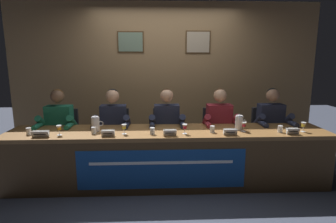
{
  "coord_description": "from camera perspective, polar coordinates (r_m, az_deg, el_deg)",
  "views": [
    {
      "loc": [
        -0.15,
        -3.48,
        1.65
      ],
      "look_at": [
        0.0,
        0.0,
        0.98
      ],
      "focal_mm": 29.41,
      "sensor_mm": 36.0,
      "label": 1
    }
  ],
  "objects": [
    {
      "name": "ground_plane",
      "position": [
        3.85,
        0.0,
        -14.41
      ],
      "size": [
        12.0,
        12.0,
        0.0
      ],
      "primitive_type": "plane",
      "color": "#383D4C"
    },
    {
      "name": "wall_back_panelled",
      "position": [
        4.93,
        -0.74,
        6.92
      ],
      "size": [
        5.35,
        0.14,
        2.6
      ],
      "color": "#937047",
      "rests_on": "ground_plane"
    },
    {
      "name": "conference_table",
      "position": [
        3.56,
        0.04,
        -7.82
      ],
      "size": [
        4.15,
        0.74,
        0.73
      ],
      "color": "brown",
      "rests_on": "ground_plane"
    },
    {
      "name": "chair_far_left",
      "position": [
        4.43,
        -20.77,
        -5.67
      ],
      "size": [
        0.44,
        0.44,
        0.9
      ],
      "color": "black",
      "rests_on": "ground_plane"
    },
    {
      "name": "panelist_far_left",
      "position": [
        4.18,
        -21.87,
        -2.8
      ],
      "size": [
        0.51,
        0.48,
        1.23
      ],
      "color": "black",
      "rests_on": "ground_plane"
    },
    {
      "name": "nameplate_far_left",
      "position": [
        3.62,
        -24.95,
        -4.23
      ],
      "size": [
        0.2,
        0.06,
        0.08
      ],
      "color": "white",
      "rests_on": "conference_table"
    },
    {
      "name": "juice_glass_far_left",
      "position": [
        3.61,
        -21.65,
        -3.27
      ],
      "size": [
        0.06,
        0.06,
        0.12
      ],
      "color": "white",
      "rests_on": "conference_table"
    },
    {
      "name": "water_cup_far_left",
      "position": [
        3.8,
        -26.89,
        -3.73
      ],
      "size": [
        0.06,
        0.06,
        0.08
      ],
      "color": "silver",
      "rests_on": "conference_table"
    },
    {
      "name": "chair_left",
      "position": [
        4.25,
        -10.82,
        -5.82
      ],
      "size": [
        0.44,
        0.44,
        0.9
      ],
      "color": "black",
      "rests_on": "ground_plane"
    },
    {
      "name": "panelist_left",
      "position": [
        3.99,
        -11.36,
        -2.84
      ],
      "size": [
        0.51,
        0.48,
        1.23
      ],
      "color": "black",
      "rests_on": "ground_plane"
    },
    {
      "name": "nameplate_left",
      "position": [
        3.39,
        -12.33,
        -4.4
      ],
      "size": [
        0.16,
        0.06,
        0.08
      ],
      "color": "white",
      "rests_on": "conference_table"
    },
    {
      "name": "juice_glass_left",
      "position": [
        3.45,
        -9.09,
        -3.25
      ],
      "size": [
        0.06,
        0.06,
        0.12
      ],
      "color": "white",
      "rests_on": "conference_table"
    },
    {
      "name": "water_cup_left",
      "position": [
        3.55,
        -15.14,
        -3.88
      ],
      "size": [
        0.06,
        0.06,
        0.08
      ],
      "color": "silver",
      "rests_on": "conference_table"
    },
    {
      "name": "chair_center",
      "position": [
        4.21,
        -0.33,
        -5.79
      ],
      "size": [
        0.44,
        0.44,
        0.9
      ],
      "color": "black",
      "rests_on": "ground_plane"
    },
    {
      "name": "panelist_center",
      "position": [
        3.95,
        -0.22,
        -2.78
      ],
      "size": [
        0.51,
        0.48,
        1.23
      ],
      "color": "black",
      "rests_on": "ground_plane"
    },
    {
      "name": "nameplate_center",
      "position": [
        3.34,
        0.39,
        -4.41
      ],
      "size": [
        0.16,
        0.06,
        0.08
      ],
      "color": "white",
      "rests_on": "conference_table"
    },
    {
      "name": "juice_glass_center",
      "position": [
        3.42,
        3.5,
        -3.25
      ],
      "size": [
        0.06,
        0.06,
        0.12
      ],
      "color": "white",
      "rests_on": "conference_table"
    },
    {
      "name": "water_cup_center",
      "position": [
        3.41,
        -3.28,
        -4.14
      ],
      "size": [
        0.06,
        0.06,
        0.08
      ],
      "color": "silver",
      "rests_on": "conference_table"
    },
    {
      "name": "chair_right",
      "position": [
        4.31,
        10.02,
        -5.57
      ],
      "size": [
        0.44,
        0.44,
        0.9
      ],
      "color": "black",
      "rests_on": "ground_plane"
    },
    {
      "name": "panelist_right",
      "position": [
        4.05,
        10.75,
        -2.62
      ],
      "size": [
        0.51,
        0.48,
        1.23
      ],
      "color": "black",
      "rests_on": "ground_plane"
    },
    {
      "name": "nameplate_right",
      "position": [
        3.46,
        12.79,
        -4.14
      ],
      "size": [
        0.16,
        0.06,
        0.08
      ],
      "color": "white",
      "rests_on": "conference_table"
    },
    {
      "name": "juice_glass_right",
      "position": [
        3.65,
        15.45,
        -2.72
      ],
      "size": [
        0.06,
        0.06,
        0.12
      ],
      "color": "white",
      "rests_on": "conference_table"
    },
    {
      "name": "water_cup_right",
      "position": [
        3.53,
        9.17,
        -3.7
      ],
      "size": [
        0.06,
        0.06,
        0.08
      ],
      "color": "silver",
      "rests_on": "conference_table"
    },
    {
      "name": "chair_far_right",
      "position": [
        4.54,
        19.6,
        -5.21
      ],
      "size": [
        0.44,
        0.44,
        0.9
      ],
      "color": "black",
      "rests_on": "ground_plane"
    },
    {
      "name": "panelist_far_right",
      "position": [
        4.29,
        20.83,
        -2.39
      ],
      "size": [
        0.51,
        0.48,
        1.23
      ],
      "color": "black",
      "rests_on": "ground_plane"
    },
    {
      "name": "nameplate_far_right",
      "position": [
        3.74,
        24.45,
        -3.72
      ],
      "size": [
        0.15,
        0.06,
        0.08
      ],
      "color": "white",
      "rests_on": "conference_table"
    },
    {
      "name": "juice_glass_far_right",
      "position": [
        3.92,
        26.26,
        -2.55
      ],
      "size": [
        0.06,
        0.06,
        0.12
      ],
      "color": "white",
      "rests_on": "conference_table"
    },
    {
      "name": "water_cup_far_right",
      "position": [
        3.78,
        22.23,
        -3.44
      ],
      "size": [
        0.06,
        0.06,
        0.08
      ],
      "color": "silver",
      "rests_on": "conference_table"
    },
    {
      "name": "water_pitcher_left_side",
      "position": [
        3.66,
        -14.78,
        -2.52
      ],
      "size": [
        0.15,
        0.1,
        0.21
      ],
      "color": "silver",
      "rests_on": "conference_table"
    },
    {
      "name": "water_pitcher_right_side",
      "position": [
        3.73,
        14.53,
        -2.24
      ],
      "size": [
        0.15,
        0.1,
        0.21
      ],
      "color": "silver",
      "rests_on": "conference_table"
    }
  ]
}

